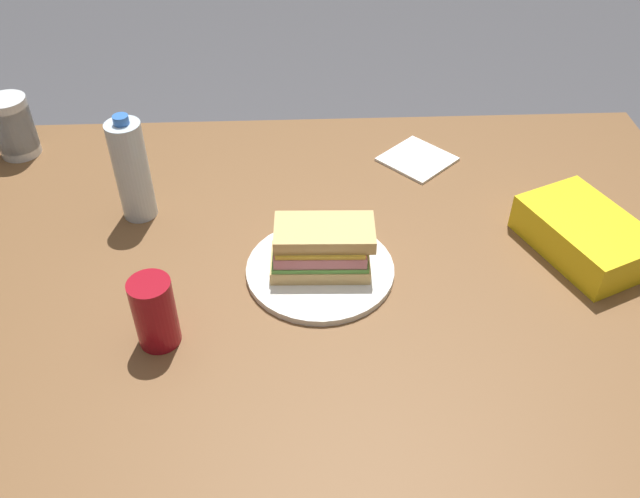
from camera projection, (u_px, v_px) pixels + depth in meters
name	position (u px, v px, depth m)	size (l,w,h in m)	color
ground_plane	(323.00, 488.00, 1.65)	(8.00, 8.00, 0.00)	#4C4C51
dining_table	(324.00, 305.00, 1.23)	(1.50, 1.06, 0.72)	brown
paper_plate	(320.00, 268.00, 1.18)	(0.26, 0.26, 0.01)	white
sandwich	(322.00, 247.00, 1.15)	(0.19, 0.10, 0.08)	#DBB26B
soda_can_red	(155.00, 312.00, 1.02)	(0.07, 0.07, 0.12)	maroon
chip_bag	(585.00, 235.00, 1.20)	(0.23, 0.15, 0.07)	yellow
plastic_cup_stack	(13.00, 127.00, 1.43)	(0.08, 0.08, 0.13)	silver
water_bottle_spare	(132.00, 170.00, 1.24)	(0.06, 0.06, 0.21)	silver
paper_napkin	(417.00, 159.00, 1.45)	(0.13, 0.13, 0.01)	white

